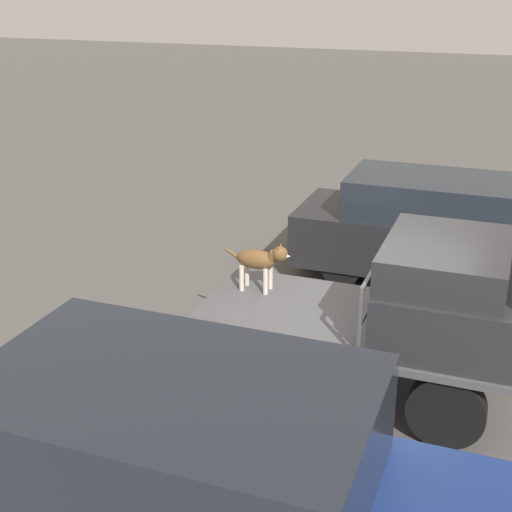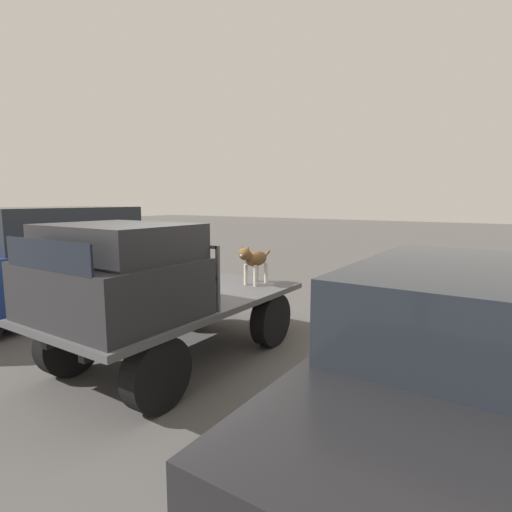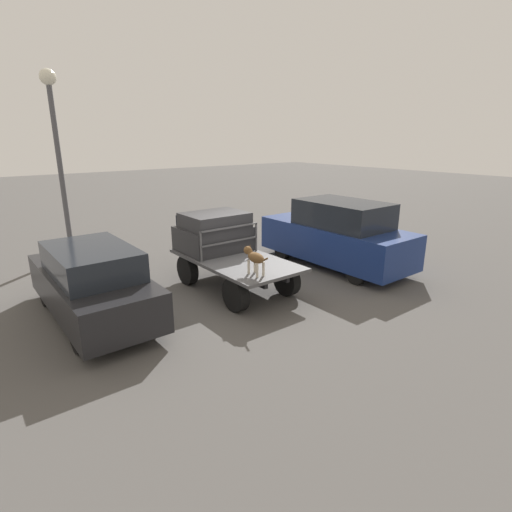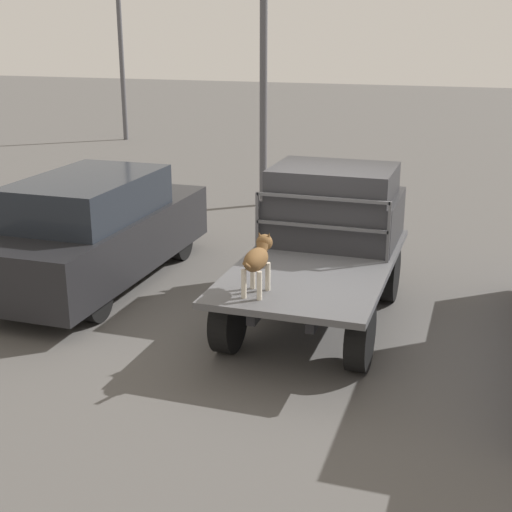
% 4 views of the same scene
% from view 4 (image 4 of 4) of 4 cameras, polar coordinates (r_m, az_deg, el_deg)
% --- Properties ---
extents(ground_plane, '(80.00, 80.00, 0.00)m').
position_cam_4_polar(ground_plane, '(9.58, 4.72, -5.32)').
color(ground_plane, '#514F4C').
extents(flatbed_truck, '(3.71, 1.92, 0.87)m').
position_cam_4_polar(flatbed_truck, '(9.35, 4.81, -1.86)').
color(flatbed_truck, black).
rests_on(flatbed_truck, ground).
extents(truck_cab, '(1.52, 1.80, 1.07)m').
position_cam_4_polar(truck_cab, '(10.08, 6.27, 4.07)').
color(truck_cab, '#28282B').
rests_on(truck_cab, flatbed_truck).
extents(truck_headboard, '(0.04, 1.80, 0.80)m').
position_cam_4_polar(truck_headboard, '(9.32, 5.25, 3.13)').
color(truck_headboard, '#4C4C4F').
rests_on(truck_headboard, flatbed_truck).
extents(dog, '(0.86, 0.24, 0.66)m').
position_cam_4_polar(dog, '(8.04, 0.16, -0.15)').
color(dog, beige).
rests_on(dog, flatbed_truck).
extents(parked_sedan, '(4.49, 1.71, 1.69)m').
position_cam_4_polar(parked_sedan, '(10.98, -12.61, 2.05)').
color(parked_sedan, black).
rests_on(parked_sedan, ground).
extents(light_pole_near, '(0.49, 0.49, 5.91)m').
position_cam_4_polar(light_pole_near, '(15.30, 0.62, 19.19)').
color(light_pole_near, '#4C4C51').
rests_on(light_pole_near, ground).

